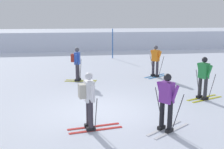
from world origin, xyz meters
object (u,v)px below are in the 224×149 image
Objects in this scene: skier_blue at (77,63)px; skier_green at (204,77)px; trail_marker_pole at (113,44)px; skier_orange at (156,60)px; skier_purple at (167,101)px; skier_white at (89,98)px.

skier_blue is 6.20m from skier_green.
trail_marker_pole is at bearing 100.36° from skier_green.
skier_orange is at bearing -78.75° from trail_marker_pole.
skier_orange is 1.00× the size of skier_purple.
skier_blue is 0.75× the size of trail_marker_pole.
skier_purple is at bearing -69.79° from skier_blue.
skier_orange is 6.92m from trail_marker_pole.
trail_marker_pole is (2.87, 7.15, 0.19)m from skier_blue.
skier_orange is 1.00× the size of skier_green.
skier_blue is (-0.23, 6.11, -0.00)m from skier_white.
skier_orange is 4.25m from skier_green.
skier_green is 0.75× the size of trail_marker_pole.
skier_blue is at bearing 110.21° from skier_purple.
skier_white is 1.00× the size of skier_blue.
skier_orange and skier_purple have the same top height.
trail_marker_pole is at bearing 68.11° from skier_blue.
skier_purple is 3.68m from skier_green.
skier_orange and skier_blue have the same top height.
skier_green is at bearing -81.07° from skier_orange.
skier_orange is at bearing 5.03° from skier_blue.
skier_green is (4.65, 2.28, -0.04)m from skier_white.
skier_orange and skier_white have the same top height.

